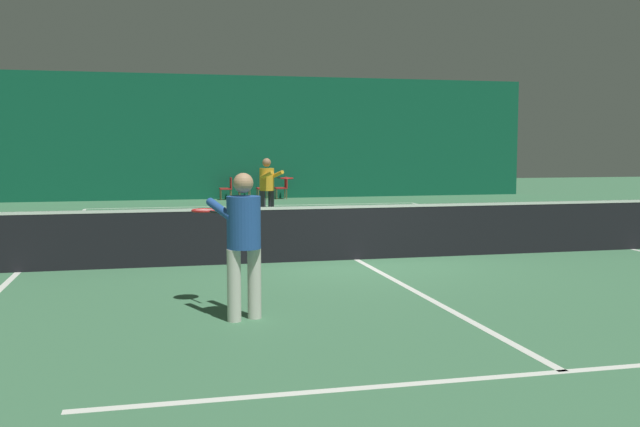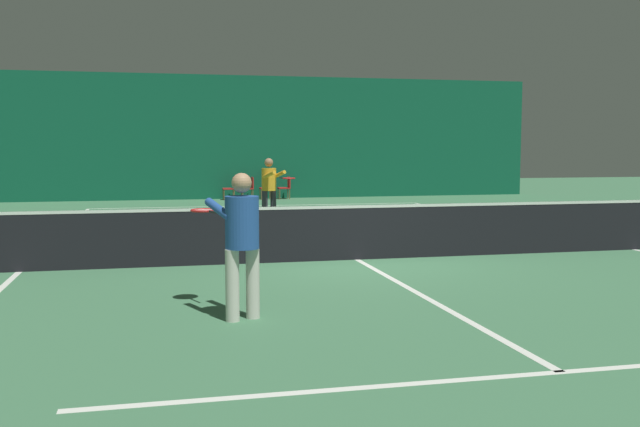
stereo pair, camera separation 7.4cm
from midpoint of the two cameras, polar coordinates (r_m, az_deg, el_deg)
name	(u,v)px [view 1 (the left image)]	position (r m, az deg, el deg)	size (l,w,h in m)	color
ground_plane	(356,260)	(12.41, 2.76, -3.71)	(60.00, 60.00, 0.00)	#3D704C
backdrop_curtain	(243,137)	(27.45, -6.27, 6.07)	(23.00, 0.12, 4.67)	#0F5138
court_line_baseline_far	(257,206)	(24.00, -5.16, 0.63)	(11.00, 0.10, 0.00)	silver
court_line_service_far	(288,222)	(18.60, -2.73, -0.71)	(8.25, 0.10, 0.00)	silver
court_line_service_near	(564,372)	(6.66, 18.62, -11.89)	(8.25, 0.10, 0.00)	silver
court_line_sideline_left	(18,272)	(12.11, -23.17, -4.34)	(0.10, 23.80, 0.00)	silver
court_line_sideline_right	(632,249)	(14.90, 23.56, -2.63)	(0.10, 23.80, 0.00)	silver
court_line_centre	(356,260)	(12.41, 2.76, -3.70)	(0.10, 12.80, 0.00)	silver
tennis_net	(357,230)	(12.34, 2.77, -1.36)	(12.00, 0.10, 1.07)	black
player_near	(242,234)	(8.05, -6.53, -1.67)	(0.82, 1.38, 1.66)	beige
player_far	(268,185)	(18.72, -4.33, 2.30)	(0.82, 1.39, 1.67)	#2D2D38
courtside_chair_0	(228,187)	(26.86, -7.48, 2.13)	(0.44, 0.44, 0.84)	brown
courtside_chair_1	(246,187)	(26.94, -6.00, 2.15)	(0.44, 0.44, 0.84)	brown
courtside_chair_2	(265,186)	(27.04, -4.53, 2.18)	(0.44, 0.44, 0.84)	brown
courtside_chair_3	(283,186)	(27.16, -3.07, 2.20)	(0.44, 0.44, 0.84)	brown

